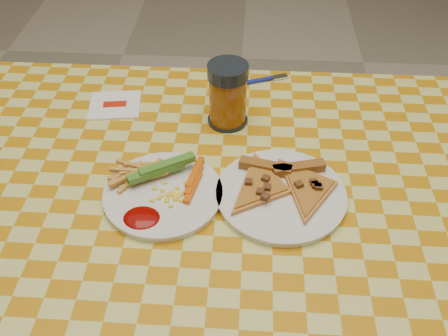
{
  "coord_description": "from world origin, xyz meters",
  "views": [
    {
      "loc": [
        0.05,
        -0.66,
        1.44
      ],
      "look_at": [
        0.01,
        0.05,
        0.78
      ],
      "focal_mm": 40.0,
      "sensor_mm": 36.0,
      "label": 1
    }
  ],
  "objects_px": {
    "plate_right": "(281,195)",
    "drink_glass": "(228,95)",
    "table": "(218,218)",
    "plate_left": "(163,195)"
  },
  "relations": [
    {
      "from": "plate_right",
      "to": "drink_glass",
      "type": "bearing_deg",
      "value": 116.3
    },
    {
      "from": "table",
      "to": "plate_right",
      "type": "distance_m",
      "value": 0.14
    },
    {
      "from": "table",
      "to": "plate_left",
      "type": "distance_m",
      "value": 0.13
    },
    {
      "from": "plate_left",
      "to": "plate_right",
      "type": "xyz_separation_m",
      "value": [
        0.22,
        0.01,
        0.0
      ]
    },
    {
      "from": "plate_right",
      "to": "drink_glass",
      "type": "distance_m",
      "value": 0.26
    },
    {
      "from": "plate_left",
      "to": "drink_glass",
      "type": "distance_m",
      "value": 0.27
    },
    {
      "from": "table",
      "to": "drink_glass",
      "type": "height_order",
      "value": "drink_glass"
    },
    {
      "from": "table",
      "to": "plate_right",
      "type": "relative_size",
      "value": 5.32
    },
    {
      "from": "drink_glass",
      "to": "plate_right",
      "type": "bearing_deg",
      "value": -63.7
    },
    {
      "from": "table",
      "to": "plate_left",
      "type": "relative_size",
      "value": 5.81
    }
  ]
}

